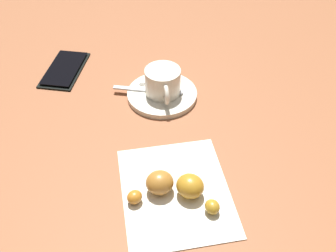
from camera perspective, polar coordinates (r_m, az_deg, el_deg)
ground_plane at (r=0.67m, az=-0.65°, el=-2.39°), size 1.80×1.80×0.00m
saucer at (r=0.76m, az=-0.89°, el=4.74°), size 0.14×0.14×0.01m
espresso_cup at (r=0.73m, az=-0.77°, el=6.59°), size 0.09×0.07×0.05m
teaspoon at (r=0.75m, az=-1.27°, el=5.26°), size 0.03×0.14×0.01m
sugar_packet at (r=0.78m, az=-2.19°, el=6.75°), size 0.03×0.06×0.01m
napkin at (r=0.60m, az=1.14°, el=-9.62°), size 0.23×0.20×0.00m
croissant at (r=0.58m, az=1.07°, el=-9.03°), size 0.07×0.15×0.04m
cell_phone at (r=0.85m, az=-15.15°, el=8.18°), size 0.14×0.09×0.01m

